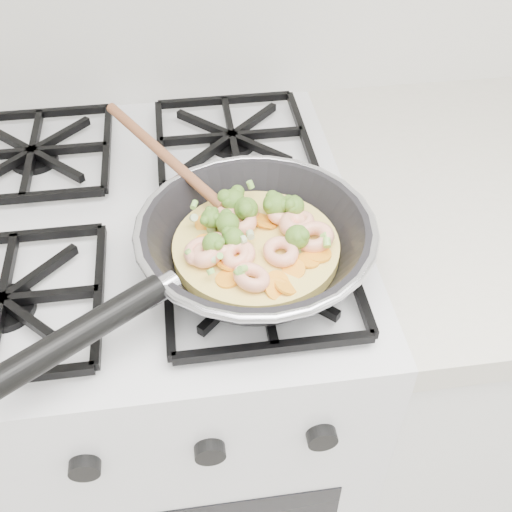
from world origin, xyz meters
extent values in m
cube|color=silver|center=(0.00, 1.70, 0.45)|extent=(0.60, 0.60, 0.90)
cube|color=black|center=(0.00, 1.70, 0.91)|extent=(0.56, 0.56, 0.02)
torus|color=#BABAC1|center=(0.15, 1.57, 0.97)|extent=(0.29, 0.29, 0.01)
cylinder|color=black|center=(-0.05, 1.44, 0.97)|extent=(0.18, 0.13, 0.03)
cylinder|color=#F6DD6B|center=(0.15, 1.57, 0.94)|extent=(0.20, 0.20, 0.02)
ellipsoid|color=brown|center=(0.12, 1.61, 0.96)|extent=(0.06, 0.06, 0.01)
cylinder|color=brown|center=(0.05, 1.72, 0.99)|extent=(0.15, 0.20, 0.05)
torus|color=#FFBA96|center=(0.20, 1.59, 0.96)|extent=(0.06, 0.06, 0.02)
torus|color=#FFBA96|center=(0.21, 1.56, 0.96)|extent=(0.05, 0.06, 0.03)
torus|color=#FFBA96|center=(0.13, 1.51, 0.96)|extent=(0.06, 0.06, 0.02)
torus|color=#FFBA96|center=(0.08, 1.55, 0.96)|extent=(0.06, 0.06, 0.02)
torus|color=#FFBA96|center=(0.12, 1.62, 0.96)|extent=(0.05, 0.05, 0.02)
torus|color=#FFBA96|center=(0.17, 1.54, 0.96)|extent=(0.06, 0.06, 0.02)
torus|color=#FFBA96|center=(0.12, 1.54, 0.96)|extent=(0.06, 0.06, 0.03)
torus|color=#FFBA96|center=(0.14, 1.62, 0.96)|extent=(0.06, 0.06, 0.02)
torus|color=#FFBA96|center=(0.09, 1.55, 0.96)|extent=(0.06, 0.06, 0.03)
torus|color=#FFBA96|center=(0.11, 1.56, 0.96)|extent=(0.06, 0.06, 0.03)
torus|color=#FFBA96|center=(0.12, 1.54, 0.96)|extent=(0.05, 0.05, 0.02)
torus|color=#FFBA96|center=(0.20, 1.58, 0.96)|extent=(0.06, 0.06, 0.03)
torus|color=#FFBA96|center=(0.13, 1.60, 0.96)|extent=(0.06, 0.06, 0.03)
torus|color=#FFBA96|center=(0.19, 1.61, 0.96)|extent=(0.06, 0.06, 0.02)
ellipsoid|color=#59882C|center=(0.18, 1.61, 0.97)|extent=(0.04, 0.04, 0.03)
ellipsoid|color=#59882C|center=(0.20, 1.61, 0.97)|extent=(0.03, 0.03, 0.03)
ellipsoid|color=#59882C|center=(0.10, 1.60, 0.97)|extent=(0.03, 0.03, 0.02)
ellipsoid|color=#59882C|center=(0.12, 1.59, 0.97)|extent=(0.04, 0.04, 0.03)
ellipsoid|color=#59882C|center=(0.10, 1.55, 0.97)|extent=(0.03, 0.03, 0.03)
ellipsoid|color=#59882C|center=(0.14, 1.61, 0.97)|extent=(0.04, 0.04, 0.03)
ellipsoid|color=#59882C|center=(0.13, 1.63, 0.97)|extent=(0.04, 0.04, 0.03)
ellipsoid|color=#59882C|center=(0.12, 1.56, 0.97)|extent=(0.03, 0.03, 0.02)
ellipsoid|color=#59882C|center=(0.19, 1.55, 0.97)|extent=(0.04, 0.04, 0.03)
cylinder|color=orange|center=(0.16, 1.50, 0.95)|extent=(0.04, 0.04, 0.01)
cylinder|color=orange|center=(0.13, 1.53, 0.95)|extent=(0.04, 0.04, 0.00)
cylinder|color=orange|center=(0.09, 1.61, 0.95)|extent=(0.04, 0.04, 0.01)
cylinder|color=orange|center=(0.16, 1.60, 0.95)|extent=(0.03, 0.03, 0.01)
cylinder|color=orange|center=(0.11, 1.51, 0.95)|extent=(0.03, 0.03, 0.00)
cylinder|color=orange|center=(0.13, 1.62, 0.95)|extent=(0.03, 0.03, 0.01)
cylinder|color=orange|center=(0.16, 1.61, 0.95)|extent=(0.03, 0.03, 0.01)
cylinder|color=orange|center=(0.11, 1.54, 0.95)|extent=(0.03, 0.03, 0.01)
cylinder|color=orange|center=(0.22, 1.54, 0.95)|extent=(0.04, 0.04, 0.00)
cylinder|color=orange|center=(0.17, 1.49, 0.95)|extent=(0.04, 0.04, 0.01)
cylinder|color=orange|center=(0.11, 1.61, 0.95)|extent=(0.03, 0.03, 0.00)
cylinder|color=orange|center=(0.18, 1.52, 0.95)|extent=(0.03, 0.03, 0.01)
cylinder|color=orange|center=(0.16, 1.49, 0.95)|extent=(0.03, 0.03, 0.01)
cylinder|color=orange|center=(0.20, 1.53, 0.95)|extent=(0.03, 0.03, 0.01)
cylinder|color=orange|center=(0.09, 1.57, 0.95)|extent=(0.04, 0.04, 0.01)
cylinder|color=#8ACF52|center=(0.23, 1.54, 0.97)|extent=(0.01, 0.01, 0.01)
cylinder|color=#B4CE91|center=(0.12, 1.58, 0.97)|extent=(0.01, 0.01, 0.01)
cylinder|color=#8ACF52|center=(0.09, 1.52, 0.97)|extent=(0.01, 0.01, 0.01)
cylinder|color=#B4CE91|center=(0.13, 1.55, 0.98)|extent=(0.01, 0.01, 0.01)
cylinder|color=#8ACF52|center=(0.19, 1.63, 0.97)|extent=(0.01, 0.01, 0.01)
cylinder|color=#B4CE91|center=(0.08, 1.61, 0.97)|extent=(0.01, 0.01, 0.01)
cylinder|color=#8ACF52|center=(0.12, 1.51, 0.97)|extent=(0.01, 0.01, 0.01)
cylinder|color=#8ACF52|center=(0.20, 1.56, 0.97)|extent=(0.01, 0.01, 0.01)
cylinder|color=#8ACF52|center=(0.15, 1.65, 0.98)|extent=(0.01, 0.01, 0.01)
cylinder|color=#8ACF52|center=(0.10, 1.53, 0.98)|extent=(0.01, 0.01, 0.01)
cylinder|color=#8ACF52|center=(0.07, 1.55, 0.97)|extent=(0.01, 0.01, 0.01)
cylinder|color=#B4CE91|center=(0.09, 1.53, 0.97)|extent=(0.01, 0.01, 0.01)
cylinder|color=#B4CE91|center=(0.14, 1.56, 0.97)|extent=(0.01, 0.01, 0.01)
cylinder|color=#8ACF52|center=(0.12, 1.51, 0.97)|extent=(0.01, 0.01, 0.01)
cylinder|color=#8ACF52|center=(0.23, 1.55, 0.97)|extent=(0.01, 0.01, 0.01)
cylinder|color=#8ACF52|center=(0.08, 1.62, 0.98)|extent=(0.01, 0.01, 0.01)
cylinder|color=#8ACF52|center=(0.12, 1.50, 0.97)|extent=(0.01, 0.01, 0.01)
camera|label=1|loc=(0.07, 1.04, 1.45)|focal=43.71mm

